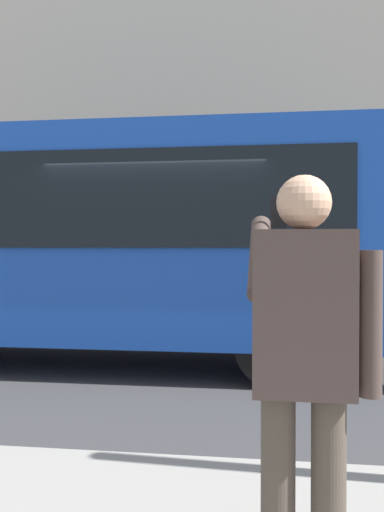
# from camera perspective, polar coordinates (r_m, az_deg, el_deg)

# --- Properties ---
(ground_plane) EXTENTS (60.00, 60.00, 0.00)m
(ground_plane) POSITION_cam_1_polar(r_m,az_deg,el_deg) (7.63, -2.16, -10.88)
(ground_plane) COLOR #38383A
(building_facade_far) EXTENTS (28.00, 1.55, 12.00)m
(building_facade_far) POSITION_cam_1_polar(r_m,az_deg,el_deg) (14.88, 2.94, 18.24)
(building_facade_far) COLOR beige
(building_facade_far) RESTS_ON ground_plane
(red_bus) EXTENTS (9.05, 2.54, 3.08)m
(red_bus) POSITION_cam_1_polar(r_m,az_deg,el_deg) (8.09, -13.33, 1.77)
(red_bus) COLOR #1947AD
(red_bus) RESTS_ON ground_plane
(pedestrian_photographer) EXTENTS (0.53, 0.52, 1.70)m
(pedestrian_photographer) POSITION_cam_1_polar(r_m,az_deg,el_deg) (2.40, 11.01, -9.22)
(pedestrian_photographer) COLOR #4C4238
(pedestrian_photographer) RESTS_ON sidewalk_curb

